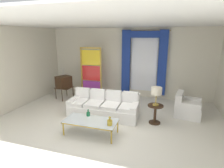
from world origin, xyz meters
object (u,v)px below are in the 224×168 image
table_lamp_brass (156,92)px  peacock_figurine (95,96)px  round_side_table (155,112)px  vintage_tv (64,82)px  bottle_crystal_tall (110,122)px  armchair_white (186,108)px  stained_glass_divider (91,74)px  couch_white_long (104,107)px  bottle_blue_decanter (88,114)px  coffee_table (91,121)px

table_lamp_brass → peacock_figurine: bearing=153.3°
round_side_table → vintage_tv: bearing=163.0°
peacock_figurine → bottle_crystal_tall: bearing=-60.2°
armchair_white → round_side_table: (-0.97, -0.87, 0.07)m
armchair_white → table_lamp_brass: (-0.97, -0.87, 0.74)m
bottle_crystal_tall → table_lamp_brass: 1.76m
vintage_tv → armchair_white: (4.93, -0.33, -0.44)m
stained_glass_divider → peacock_figurine: bearing=-50.2°
vintage_tv → bottle_crystal_tall: bearing=-40.9°
couch_white_long → bottle_blue_decanter: 1.07m
couch_white_long → table_lamp_brass: size_ratio=4.14×
bottle_blue_decanter → round_side_table: 2.06m
stained_glass_divider → peacock_figurine: (0.34, -0.41, -0.84)m
vintage_tv → stained_glass_divider: stained_glass_divider is taller
bottle_crystal_tall → vintage_tv: (-2.90, 2.51, 0.24)m
couch_white_long → peacock_figurine: 1.45m
bottle_crystal_tall → stained_glass_divider: (-1.82, 2.99, 0.57)m
vintage_tv → stained_glass_divider: bearing=24.0°
bottle_blue_decanter → vintage_tv: bearing=134.5°
coffee_table → bottle_crystal_tall: 0.61m
bottle_blue_decanter → armchair_white: size_ratio=0.22×
peacock_figurine → table_lamp_brass: table_lamp_brass is taller
couch_white_long → stained_glass_divider: (-1.17, 1.59, 0.75)m
bottle_crystal_tall → stained_glass_divider: 3.55m
armchair_white → table_lamp_brass: size_ratio=1.63×
coffee_table → vintage_tv: size_ratio=1.08×
bottle_blue_decanter → bottle_crystal_tall: size_ratio=0.85×
armchair_white → round_side_table: armchair_white is taller
coffee_table → vintage_tv: (-2.31, 2.41, 0.35)m
bottle_blue_decanter → round_side_table: (1.82, 0.96, -0.12)m
bottle_blue_decanter → stained_glass_divider: 2.90m
vintage_tv → round_side_table: size_ratio=2.26×
coffee_table → armchair_white: 3.34m
bottle_crystal_tall → peacock_figurine: 2.99m
bottle_blue_decanter → vintage_tv: vintage_tv is taller
armchair_white → peacock_figurine: bearing=173.5°
round_side_table → bottle_blue_decanter: bearing=-152.2°
vintage_tv → peacock_figurine: (1.42, 0.07, -0.51)m
vintage_tv → round_side_table: 4.15m
bottle_crystal_tall → armchair_white: 2.99m
armchair_white → table_lamp_brass: table_lamp_brass is taller
coffee_table → bottle_blue_decanter: bottle_blue_decanter is taller
coffee_table → bottle_blue_decanter: 0.32m
stained_glass_divider → table_lamp_brass: stained_glass_divider is taller
couch_white_long → round_side_table: bearing=-3.1°
armchair_white → vintage_tv: bearing=176.2°
bottle_blue_decanter → stained_glass_divider: size_ratio=0.09×
stained_glass_divider → peacock_figurine: size_ratio=3.67×
armchair_white → stained_glass_divider: stained_glass_divider is taller
vintage_tv → peacock_figurine: bearing=2.9°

